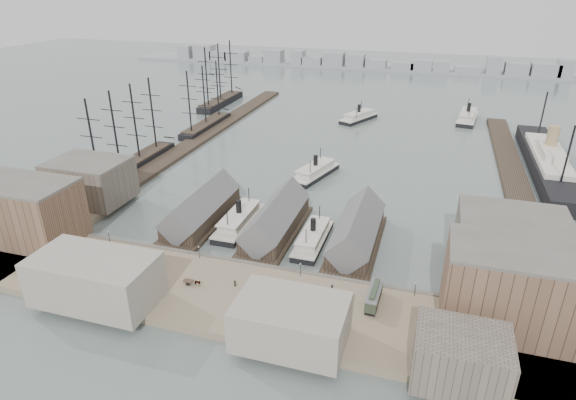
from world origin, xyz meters
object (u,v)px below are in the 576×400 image
(tram, at_px, (374,297))
(horse_cart_left, at_px, (136,263))
(horse_cart_right, at_px, (297,320))
(ferry_docked_west, at_px, (239,220))
(ocean_steamer, at_px, (547,161))
(horse_cart_center, at_px, (195,283))

(tram, xyz_separation_m, horse_cart_left, (-65.71, -2.47, -1.20))
(tram, xyz_separation_m, horse_cart_right, (-16.04, -12.58, -1.20))
(ferry_docked_west, bearing_deg, ocean_steamer, 39.35)
(ocean_steamer, distance_m, tram, 130.05)
(ferry_docked_west, height_order, horse_cart_center, ferry_docked_west)
(tram, distance_m, horse_cart_center, 45.93)
(ocean_steamer, bearing_deg, tram, -115.72)
(tram, height_order, horse_cart_left, tram)
(horse_cart_center, bearing_deg, ferry_docked_west, 5.91)
(tram, bearing_deg, horse_cart_left, -175.71)
(ocean_steamer, relative_size, horse_cart_left, 19.87)
(tram, xyz_separation_m, horse_cart_center, (-45.50, -6.12, -1.20))
(horse_cart_center, bearing_deg, horse_cart_left, 80.99)
(horse_cart_right, bearing_deg, horse_cart_left, 82.84)
(horse_cart_left, distance_m, horse_cart_right, 50.69)
(ferry_docked_west, height_order, horse_cart_left, ferry_docked_west)
(horse_cart_left, height_order, horse_cart_right, horse_cart_left)
(horse_cart_left, xyz_separation_m, horse_cart_center, (20.21, -3.65, 0.00))
(horse_cart_center, bearing_deg, tram, -81.11)
(ferry_docked_west, distance_m, horse_cart_center, 37.32)
(horse_cart_left, height_order, horse_cart_center, horse_cart_center)
(horse_cart_left, relative_size, horse_cart_right, 1.03)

